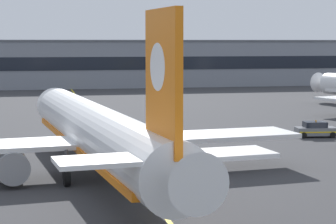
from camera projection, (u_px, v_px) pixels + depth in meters
ground_plane at (176, 224)px, 35.85m from camera, size 400.00×400.00×0.00m
taxiway_centreline at (110, 142)px, 65.03m from camera, size 2.12×179.99×0.01m
airliner_foreground at (97, 133)px, 47.42m from camera, size 32.33×41.50×11.65m
service_car_nearest at (316, 130)px, 68.52m from camera, size 4.39×2.41×1.79m
safety_cone_by_nose_gear at (90, 142)px, 63.44m from camera, size 0.44×0.44×0.55m
terminal_building at (64, 64)px, 142.32m from camera, size 129.91×12.40×10.43m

